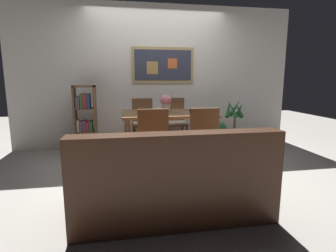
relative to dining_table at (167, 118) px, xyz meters
name	(u,v)px	position (x,y,z in m)	size (l,w,h in m)	color
ground_plane	(169,166)	(-0.04, -0.39, -0.65)	(12.00, 12.00, 0.00)	#B7B2A8
wall_back_with_painting	(157,77)	(-0.04, 0.93, 0.65)	(5.20, 0.14, 2.60)	silver
dining_table	(167,118)	(0.00, 0.00, 0.00)	(1.43, 0.95, 0.75)	brown
dining_chair_far_left	(143,119)	(-0.32, 0.79, -0.12)	(0.40, 0.41, 0.91)	brown
dining_chair_near_left	(152,137)	(-0.34, -0.79, -0.12)	(0.40, 0.41, 0.91)	brown
dining_chair_near_right	(202,135)	(0.32, -0.81, -0.12)	(0.40, 0.41, 0.91)	brown
dining_chair_far_right	(175,118)	(0.29, 0.79, -0.12)	(0.40, 0.41, 0.91)	brown
leather_couch	(172,182)	(-0.27, -1.78, -0.34)	(1.80, 0.84, 0.84)	#472819
bookshelf	(85,122)	(-1.32, 0.54, -0.11)	(0.36, 0.28, 1.16)	brown
potted_ivy	(219,133)	(1.12, 0.64, -0.40)	(0.29, 0.29, 0.46)	#4C4742
potted_palm	(234,131)	(1.23, 0.22, -0.29)	(0.36, 0.36, 0.92)	brown
flower_vase	(166,103)	(-0.02, 0.00, 0.25)	(0.18, 0.18, 0.28)	beige
tv_remote	(201,112)	(0.52, -0.13, 0.11)	(0.16, 0.08, 0.02)	black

